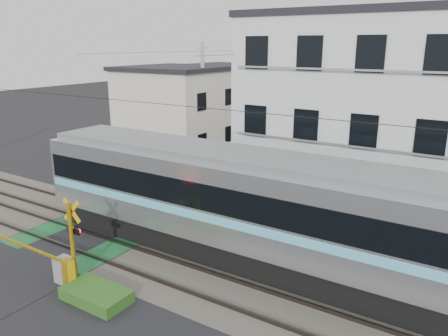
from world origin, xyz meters
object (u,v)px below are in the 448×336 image
Objects in this scene: commuter_train at (268,209)px; crossing_signal_near at (65,265)px; apartment_block at (362,112)px; pedestrian at (323,126)px; crossing_signal_far at (116,183)px.

crossing_signal_near is (-5.10, -4.85, -1.47)m from commuter_train.
pedestrian is at bearing 115.28° from apartment_block.
crossing_signal_near is 3.07× the size of pedestrian.
apartment_block is at bearing 65.78° from crossing_signal_near.
commuter_train is at bearing 43.57° from crossing_signal_near.
commuter_train is 12.86× the size of pedestrian.
commuter_train reaches higher than crossing_signal_near.
crossing_signal_near is at bearing 79.01° from pedestrian.
crossing_signal_far is (-10.27, 2.45, -1.47)m from commuter_train.
apartment_block reaches higher than crossing_signal_near.
pedestrian is (-1.61, 29.08, 0.06)m from crossing_signal_near.
pedestrian is at bearing 93.17° from crossing_signal_near.
apartment_block is 18.04m from pedestrian.
pedestrian is (3.56, 21.77, 0.06)m from crossing_signal_far.
commuter_train is 7.19m from crossing_signal_near.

